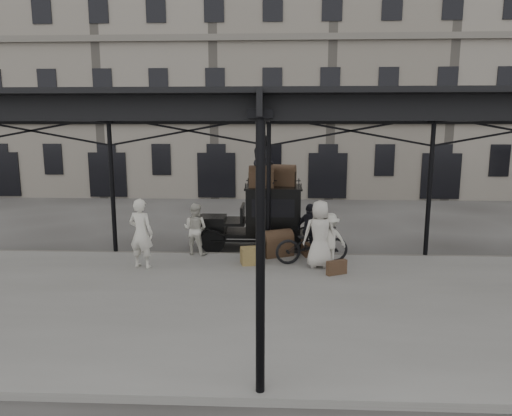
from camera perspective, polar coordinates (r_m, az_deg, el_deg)
The scene contains 18 objects.
ground at distance 12.93m, azimuth 1.39°, elevation -8.71°, with size 120.00×120.00×0.00m, color #383533.
platform at distance 11.03m, azimuth 1.20°, elevation -11.69°, with size 28.00×8.00×0.15m, color slate.
canopy at distance 10.53m, azimuth 1.33°, elevation 12.42°, with size 22.50×9.00×4.74m.
building_frontage at distance 30.37m, azimuth 2.11°, elevation 15.47°, with size 64.00×8.00×14.00m, color slate.
taxi at distance 15.65m, azimuth 0.99°, elevation -0.81°, with size 3.65×1.55×2.18m.
porter_left at distance 13.52m, azimuth -14.18°, elevation -3.08°, with size 0.74×0.48×2.02m, color silver.
porter_midleft at distance 14.62m, azimuth -7.59°, elevation -2.61°, with size 0.80×0.62×1.65m, color beige.
porter_centre at distance 13.27m, azimuth 7.99°, elevation -3.24°, with size 0.96×0.62×1.96m, color #BCB7AC.
porter_official at distance 14.44m, azimuth 6.74°, elevation -2.72°, with size 0.97×0.41×1.66m, color black.
porter_right at distance 13.54m, azimuth 9.17°, elevation -3.89°, with size 1.00×0.58×1.55m, color beige.
bicycle at distance 13.71m, azimuth 7.01°, elevation -4.49°, with size 0.77×2.21×1.16m, color black.
porter_roof at distance 15.31m, azimuth 0.88°, elevation 5.93°, with size 0.85×0.66×1.75m, color black.
steamer_trunk_roof_near at distance 15.22m, azimuth 0.67°, elevation 3.74°, with size 0.82×0.50×0.60m, color #4F3624, non-canonical shape.
steamer_trunk_roof_far at distance 15.66m, azimuth 3.47°, elevation 3.91°, with size 0.82×0.50×0.60m, color #4F3624, non-canonical shape.
steamer_trunk_platform at distance 14.47m, azimuth 2.63°, elevation -4.61°, with size 0.94×0.58×0.69m, color #4F3624, non-canonical shape.
wicker_hamper at distance 13.60m, azimuth -0.61°, elevation -5.99°, with size 0.60×0.45×0.50m, color olive.
suitcase_upright at distance 14.58m, azimuth 6.19°, elevation -5.04°, with size 0.15×0.60×0.45m, color #4F3624.
suitcase_flat at distance 12.86m, azimuth 10.04°, elevation -7.33°, with size 0.60×0.15×0.40m, color #4F3624.
Camera 1 is at (0.21, -12.24, 4.18)m, focal length 32.00 mm.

